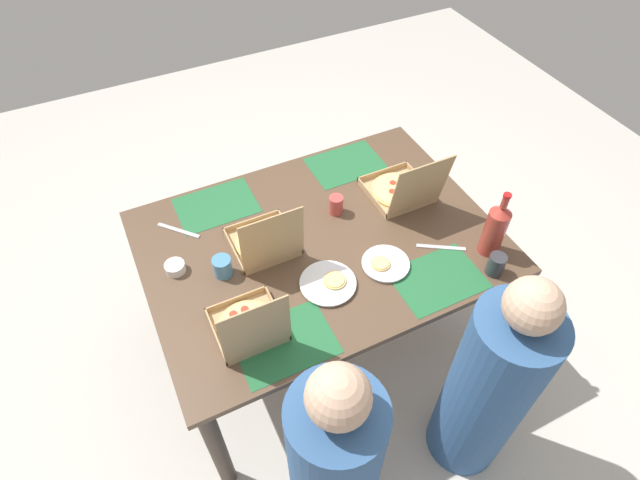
% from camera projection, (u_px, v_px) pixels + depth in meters
% --- Properties ---
extents(ground_plane, '(6.00, 6.00, 0.00)m').
position_uv_depth(ground_plane, '(320.00, 333.00, 2.81)').
color(ground_plane, beige).
extents(dining_table, '(1.51, 1.11, 0.76)m').
position_uv_depth(dining_table, '(320.00, 255.00, 2.31)').
color(dining_table, '#3F3328').
rests_on(dining_table, ground_plane).
extents(placemat_near_left, '(0.36, 0.26, 0.00)m').
position_uv_depth(placemat_near_left, '(346.00, 164.00, 2.58)').
color(placemat_near_left, '#236638').
rests_on(placemat_near_left, dining_table).
extents(placemat_near_right, '(0.36, 0.26, 0.00)m').
position_uv_depth(placemat_near_right, '(216.00, 205.00, 2.38)').
color(placemat_near_right, '#236638').
rests_on(placemat_near_right, dining_table).
extents(placemat_far_left, '(0.36, 0.26, 0.00)m').
position_uv_depth(placemat_far_left, '(438.00, 279.00, 2.09)').
color(placemat_far_left, '#236638').
rests_on(placemat_far_left, dining_table).
extents(placemat_far_right, '(0.36, 0.26, 0.00)m').
position_uv_depth(placemat_far_right, '(285.00, 343.00, 1.90)').
color(placemat_far_right, '#236638').
rests_on(placemat_far_right, dining_table).
extents(pizza_box_center, '(0.25, 0.26, 0.29)m').
position_uv_depth(pizza_box_center, '(249.00, 326.00, 1.89)').
color(pizza_box_center, tan).
rests_on(pizza_box_center, dining_table).
extents(pizza_box_corner_left, '(0.28, 0.33, 0.31)m').
position_uv_depth(pizza_box_corner_left, '(402.00, 189.00, 2.38)').
color(pizza_box_corner_left, tan).
rests_on(pizza_box_corner_left, dining_table).
extents(pizza_box_edge_far, '(0.27, 0.28, 0.30)m').
position_uv_depth(pizza_box_edge_far, '(265.00, 242.00, 2.17)').
color(pizza_box_edge_far, tan).
rests_on(pizza_box_edge_far, dining_table).
extents(plate_near_left, '(0.20, 0.20, 0.03)m').
position_uv_depth(plate_near_left, '(385.00, 264.00, 2.14)').
color(plate_near_left, white).
rests_on(plate_near_left, dining_table).
extents(plate_middle, '(0.23, 0.23, 0.03)m').
position_uv_depth(plate_middle, '(329.00, 283.00, 2.07)').
color(plate_middle, white).
rests_on(plate_middle, dining_table).
extents(soda_bottle, '(0.09, 0.09, 0.32)m').
position_uv_depth(soda_bottle, '(495.00, 229.00, 2.10)').
color(soda_bottle, '#B2382D').
rests_on(soda_bottle, dining_table).
extents(cup_dark, '(0.06, 0.06, 0.09)m').
position_uv_depth(cup_dark, '(336.00, 205.00, 2.32)').
color(cup_dark, '#BF4742').
rests_on(cup_dark, dining_table).
extents(cup_spare, '(0.08, 0.08, 0.09)m').
position_uv_depth(cup_spare, '(223.00, 267.00, 2.08)').
color(cup_spare, teal).
rests_on(cup_spare, dining_table).
extents(cup_clear_right, '(0.07, 0.07, 0.10)m').
position_uv_depth(cup_clear_right, '(496.00, 265.00, 2.08)').
color(cup_clear_right, '#333338').
rests_on(cup_clear_right, dining_table).
extents(condiment_bowl, '(0.08, 0.08, 0.04)m').
position_uv_depth(condiment_bowl, '(175.00, 267.00, 2.11)').
color(condiment_bowl, white).
rests_on(condiment_bowl, dining_table).
extents(knife_by_far_left, '(0.16, 0.17, 0.00)m').
position_uv_depth(knife_by_far_left, '(179.00, 230.00, 2.27)').
color(knife_by_far_left, '#B7B7BC').
rests_on(knife_by_far_left, dining_table).
extents(knife_by_far_right, '(0.19, 0.13, 0.00)m').
position_uv_depth(knife_by_far_right, '(441.00, 247.00, 2.21)').
color(knife_by_far_right, '#B7B7BC').
rests_on(knife_by_far_right, dining_table).
extents(diner_left_seat, '(0.32, 0.32, 1.21)m').
position_uv_depth(diner_left_seat, '(488.00, 388.00, 2.01)').
color(diner_left_seat, '#33598C').
rests_on(diner_left_seat, ground_plane).
extents(diner_right_seat, '(0.32, 0.32, 1.21)m').
position_uv_depth(diner_right_seat, '(334.00, 467.00, 1.82)').
color(diner_right_seat, '#33598C').
rests_on(diner_right_seat, ground_plane).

